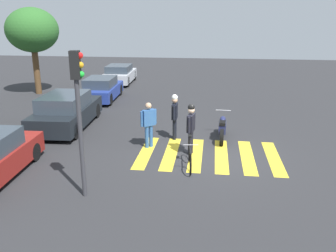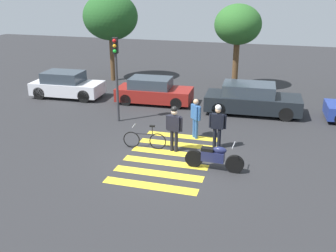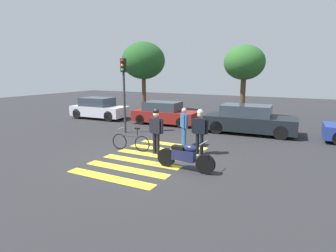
{
  "view_description": "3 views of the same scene",
  "coord_description": "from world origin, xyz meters",
  "px_view_note": "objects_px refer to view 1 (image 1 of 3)",
  "views": [
    {
      "loc": [
        -11.92,
        -0.05,
        4.75
      ],
      "look_at": [
        -0.14,
        1.44,
        1.07
      ],
      "focal_mm": 38.28,
      "sensor_mm": 36.0,
      "label": 1
    },
    {
      "loc": [
        3.63,
        -12.84,
        6.24
      ],
      "look_at": [
        -0.26,
        0.8,
        0.97
      ],
      "focal_mm": 41.58,
      "sensor_mm": 36.0,
      "label": 2
    },
    {
      "loc": [
        5.33,
        -8.58,
        3.23
      ],
      "look_at": [
        0.0,
        1.73,
        0.95
      ],
      "focal_mm": 29.41,
      "sensor_mm": 36.0,
      "label": 3
    }
  ],
  "objects_px": {
    "pedestrian_bystander": "(149,122)",
    "traffic_light_pole": "(79,101)",
    "officer_on_foot": "(191,125)",
    "car_black_suv": "(67,111)",
    "officer_by_motorcycle": "(175,113)",
    "leaning_bicycle": "(190,157)",
    "car_silver_sedan": "(120,74)",
    "car_blue_hatchback": "(101,89)",
    "police_motorcycle": "(222,128)"
  },
  "relations": [
    {
      "from": "police_motorcycle",
      "to": "car_blue_hatchback",
      "type": "bearing_deg",
      "value": 48.16
    },
    {
      "from": "officer_by_motorcycle",
      "to": "car_black_suv",
      "type": "height_order",
      "value": "officer_by_motorcycle"
    },
    {
      "from": "leaning_bicycle",
      "to": "car_silver_sedan",
      "type": "xyz_separation_m",
      "value": [
        14.47,
        6.08,
        0.27
      ]
    },
    {
      "from": "officer_on_foot",
      "to": "car_blue_hatchback",
      "type": "relative_size",
      "value": 0.46
    },
    {
      "from": "officer_on_foot",
      "to": "officer_by_motorcycle",
      "type": "xyz_separation_m",
      "value": [
        1.56,
        0.74,
        -0.02
      ]
    },
    {
      "from": "pedestrian_bystander",
      "to": "car_silver_sedan",
      "type": "bearing_deg",
      "value": 19.13
    },
    {
      "from": "car_blue_hatchback",
      "to": "car_silver_sedan",
      "type": "height_order",
      "value": "car_blue_hatchback"
    },
    {
      "from": "officer_on_foot",
      "to": "pedestrian_bystander",
      "type": "height_order",
      "value": "officer_on_foot"
    },
    {
      "from": "police_motorcycle",
      "to": "pedestrian_bystander",
      "type": "height_order",
      "value": "pedestrian_bystander"
    },
    {
      "from": "leaning_bicycle",
      "to": "car_silver_sedan",
      "type": "bearing_deg",
      "value": 22.8
    },
    {
      "from": "police_motorcycle",
      "to": "car_silver_sedan",
      "type": "xyz_separation_m",
      "value": [
        11.52,
        7.17,
        0.19
      ]
    },
    {
      "from": "police_motorcycle",
      "to": "car_silver_sedan",
      "type": "relative_size",
      "value": 0.52
    },
    {
      "from": "officer_on_foot",
      "to": "car_black_suv",
      "type": "height_order",
      "value": "officer_on_foot"
    },
    {
      "from": "car_blue_hatchback",
      "to": "leaning_bicycle",
      "type": "bearing_deg",
      "value": -147.59
    },
    {
      "from": "officer_on_foot",
      "to": "car_black_suv",
      "type": "bearing_deg",
      "value": 65.87
    },
    {
      "from": "officer_on_foot",
      "to": "officer_by_motorcycle",
      "type": "distance_m",
      "value": 1.72
    },
    {
      "from": "police_motorcycle",
      "to": "traffic_light_pole",
      "type": "relative_size",
      "value": 0.54
    },
    {
      "from": "officer_by_motorcycle",
      "to": "police_motorcycle",
      "type": "bearing_deg",
      "value": -83.8
    },
    {
      "from": "leaning_bicycle",
      "to": "car_silver_sedan",
      "type": "relative_size",
      "value": 0.43
    },
    {
      "from": "police_motorcycle",
      "to": "pedestrian_bystander",
      "type": "xyz_separation_m",
      "value": [
        -1.26,
        2.74,
        0.52
      ]
    },
    {
      "from": "officer_on_foot",
      "to": "car_black_suv",
      "type": "distance_m",
      "value": 6.15
    },
    {
      "from": "officer_on_foot",
      "to": "traffic_light_pole",
      "type": "height_order",
      "value": "traffic_light_pole"
    },
    {
      "from": "car_blue_hatchback",
      "to": "officer_on_foot",
      "type": "bearing_deg",
      "value": -144.14
    },
    {
      "from": "officer_on_foot",
      "to": "traffic_light_pole",
      "type": "xyz_separation_m",
      "value": [
        -3.46,
        2.66,
        1.58
      ]
    },
    {
      "from": "officer_by_motorcycle",
      "to": "car_blue_hatchback",
      "type": "distance_m",
      "value": 8.07
    },
    {
      "from": "car_silver_sedan",
      "to": "officer_by_motorcycle",
      "type": "bearing_deg",
      "value": -155.75
    },
    {
      "from": "traffic_light_pole",
      "to": "leaning_bicycle",
      "type": "bearing_deg",
      "value": -50.1
    },
    {
      "from": "car_black_suv",
      "to": "car_silver_sedan",
      "type": "distance_m",
      "value": 10.78
    },
    {
      "from": "car_blue_hatchback",
      "to": "car_silver_sedan",
      "type": "relative_size",
      "value": 0.99
    },
    {
      "from": "car_silver_sedan",
      "to": "officer_on_foot",
      "type": "bearing_deg",
      "value": -155.6
    },
    {
      "from": "leaning_bicycle",
      "to": "pedestrian_bystander",
      "type": "height_order",
      "value": "pedestrian_bystander"
    },
    {
      "from": "officer_by_motorcycle",
      "to": "car_silver_sedan",
      "type": "xyz_separation_m",
      "value": [
        11.73,
        5.28,
        -0.41
      ]
    },
    {
      "from": "car_silver_sedan",
      "to": "traffic_light_pole",
      "type": "bearing_deg",
      "value": -168.63
    },
    {
      "from": "police_motorcycle",
      "to": "pedestrian_bystander",
      "type": "bearing_deg",
      "value": 114.71
    },
    {
      "from": "pedestrian_bystander",
      "to": "traffic_light_pole",
      "type": "xyz_separation_m",
      "value": [
        -3.96,
        1.07,
        1.67
      ]
    },
    {
      "from": "car_blue_hatchback",
      "to": "car_silver_sedan",
      "type": "distance_m",
      "value": 5.39
    },
    {
      "from": "pedestrian_bystander",
      "to": "traffic_light_pole",
      "type": "distance_m",
      "value": 4.43
    },
    {
      "from": "leaning_bicycle",
      "to": "car_black_suv",
      "type": "bearing_deg",
      "value": 56.86
    },
    {
      "from": "officer_on_foot",
      "to": "pedestrian_bystander",
      "type": "distance_m",
      "value": 1.67
    },
    {
      "from": "police_motorcycle",
      "to": "officer_on_foot",
      "type": "bearing_deg",
      "value": 146.94
    },
    {
      "from": "leaning_bicycle",
      "to": "traffic_light_pole",
      "type": "distance_m",
      "value": 4.21
    },
    {
      "from": "car_silver_sedan",
      "to": "police_motorcycle",
      "type": "bearing_deg",
      "value": -148.1
    },
    {
      "from": "police_motorcycle",
      "to": "leaning_bicycle",
      "type": "distance_m",
      "value": 3.14
    },
    {
      "from": "car_black_suv",
      "to": "car_blue_hatchback",
      "type": "bearing_deg",
      "value": 1.22
    },
    {
      "from": "police_motorcycle",
      "to": "traffic_light_pole",
      "type": "xyz_separation_m",
      "value": [
        -5.22,
        3.8,
        2.2
      ]
    },
    {
      "from": "police_motorcycle",
      "to": "car_silver_sedan",
      "type": "bearing_deg",
      "value": 31.9
    },
    {
      "from": "officer_on_foot",
      "to": "car_silver_sedan",
      "type": "height_order",
      "value": "officer_on_foot"
    },
    {
      "from": "leaning_bicycle",
      "to": "car_silver_sedan",
      "type": "height_order",
      "value": "car_silver_sedan"
    },
    {
      "from": "officer_by_motorcycle",
      "to": "car_blue_hatchback",
      "type": "height_order",
      "value": "officer_by_motorcycle"
    },
    {
      "from": "police_motorcycle",
      "to": "car_silver_sedan",
      "type": "distance_m",
      "value": 13.57
    }
  ]
}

